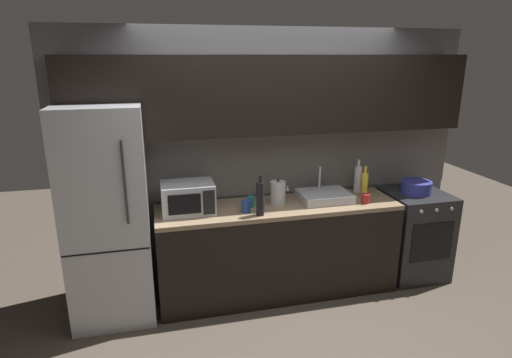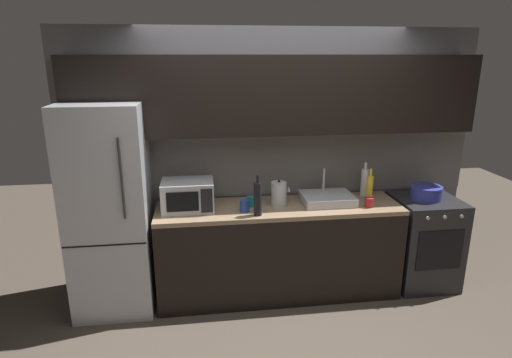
{
  "view_description": "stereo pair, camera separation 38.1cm",
  "coord_description": "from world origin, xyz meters",
  "px_view_note": "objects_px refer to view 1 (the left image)",
  "views": [
    {
      "loc": [
        -1.08,
        -2.65,
        2.25
      ],
      "look_at": [
        -0.22,
        0.9,
        1.17
      ],
      "focal_mm": 29.6,
      "sensor_mm": 36.0,
      "label": 1
    },
    {
      "loc": [
        -0.71,
        -2.72,
        2.25
      ],
      "look_at": [
        -0.22,
        0.9,
        1.17
      ],
      "focal_mm": 29.6,
      "sensor_mm": 36.0,
      "label": 2
    }
  ],
  "objects_px": {
    "refrigerator": "(108,215)",
    "mug_red": "(366,198)",
    "wine_bottle_dark": "(260,198)",
    "kettle": "(278,193)",
    "cooking_pot": "(416,187)",
    "oven_range": "(413,234)",
    "microwave": "(188,198)",
    "wine_bottle_yellow": "(365,185)",
    "mug_blue": "(246,206)",
    "mug_teal": "(251,202)",
    "wine_bottle_white": "(358,179)"
  },
  "relations": [
    {
      "from": "kettle",
      "to": "wine_bottle_yellow",
      "type": "relative_size",
      "value": 0.75
    },
    {
      "from": "microwave",
      "to": "cooking_pot",
      "type": "bearing_deg",
      "value": -0.46
    },
    {
      "from": "oven_range",
      "to": "mug_red",
      "type": "relative_size",
      "value": 10.12
    },
    {
      "from": "refrigerator",
      "to": "microwave",
      "type": "distance_m",
      "value": 0.69
    },
    {
      "from": "microwave",
      "to": "wine_bottle_dark",
      "type": "bearing_deg",
      "value": -20.38
    },
    {
      "from": "kettle",
      "to": "wine_bottle_yellow",
      "type": "bearing_deg",
      "value": -2.17
    },
    {
      "from": "mug_teal",
      "to": "cooking_pot",
      "type": "relative_size",
      "value": 0.32
    },
    {
      "from": "wine_bottle_dark",
      "to": "wine_bottle_white",
      "type": "bearing_deg",
      "value": 19.44
    },
    {
      "from": "mug_red",
      "to": "mug_blue",
      "type": "bearing_deg",
      "value": 178.28
    },
    {
      "from": "refrigerator",
      "to": "wine_bottle_yellow",
      "type": "height_order",
      "value": "refrigerator"
    },
    {
      "from": "mug_red",
      "to": "cooking_pot",
      "type": "bearing_deg",
      "value": 12.45
    },
    {
      "from": "refrigerator",
      "to": "microwave",
      "type": "relative_size",
      "value": 4.08
    },
    {
      "from": "wine_bottle_yellow",
      "to": "mug_red",
      "type": "distance_m",
      "value": 0.17
    },
    {
      "from": "wine_bottle_white",
      "to": "mug_teal",
      "type": "height_order",
      "value": "wine_bottle_white"
    },
    {
      "from": "refrigerator",
      "to": "mug_red",
      "type": "bearing_deg",
      "value": -3.42
    },
    {
      "from": "cooking_pot",
      "to": "wine_bottle_white",
      "type": "bearing_deg",
      "value": 160.99
    },
    {
      "from": "microwave",
      "to": "mug_red",
      "type": "bearing_deg",
      "value": -5.46
    },
    {
      "from": "refrigerator",
      "to": "mug_blue",
      "type": "relative_size",
      "value": 17.41
    },
    {
      "from": "kettle",
      "to": "cooking_pot",
      "type": "height_order",
      "value": "kettle"
    },
    {
      "from": "oven_range",
      "to": "wine_bottle_dark",
      "type": "distance_m",
      "value": 1.82
    },
    {
      "from": "mug_teal",
      "to": "mug_red",
      "type": "distance_m",
      "value": 1.09
    },
    {
      "from": "cooking_pot",
      "to": "mug_red",
      "type": "bearing_deg",
      "value": -167.55
    },
    {
      "from": "microwave",
      "to": "mug_blue",
      "type": "relative_size",
      "value": 4.27
    },
    {
      "from": "mug_blue",
      "to": "cooking_pot",
      "type": "relative_size",
      "value": 0.36
    },
    {
      "from": "wine_bottle_dark",
      "to": "mug_red",
      "type": "distance_m",
      "value": 1.05
    },
    {
      "from": "refrigerator",
      "to": "wine_bottle_white",
      "type": "xyz_separation_m",
      "value": [
        2.41,
        0.19,
        0.1
      ]
    },
    {
      "from": "refrigerator",
      "to": "mug_red",
      "type": "height_order",
      "value": "refrigerator"
    },
    {
      "from": "wine_bottle_yellow",
      "to": "cooking_pot",
      "type": "relative_size",
      "value": 1.08
    },
    {
      "from": "mug_red",
      "to": "kettle",
      "type": "bearing_deg",
      "value": 168.2
    },
    {
      "from": "wine_bottle_white",
      "to": "wine_bottle_dark",
      "type": "bearing_deg",
      "value": -160.56
    },
    {
      "from": "mug_teal",
      "to": "wine_bottle_dark",
      "type": "bearing_deg",
      "value": -81.55
    },
    {
      "from": "wine_bottle_yellow",
      "to": "mug_teal",
      "type": "xyz_separation_m",
      "value": [
        -1.13,
        0.03,
        -0.08
      ]
    },
    {
      "from": "oven_range",
      "to": "wine_bottle_dark",
      "type": "xyz_separation_m",
      "value": [
        -1.7,
        -0.2,
        0.6
      ]
    },
    {
      "from": "cooking_pot",
      "to": "mug_blue",
      "type": "bearing_deg",
      "value": -176.63
    },
    {
      "from": "wine_bottle_dark",
      "to": "mug_blue",
      "type": "distance_m",
      "value": 0.18
    },
    {
      "from": "oven_range",
      "to": "mug_blue",
      "type": "xyz_separation_m",
      "value": [
        -1.81,
        -0.1,
        0.5
      ]
    },
    {
      "from": "wine_bottle_white",
      "to": "mug_teal",
      "type": "xyz_separation_m",
      "value": [
        -1.16,
        -0.17,
        -0.09
      ]
    },
    {
      "from": "microwave",
      "to": "mug_teal",
      "type": "relative_size",
      "value": 4.76
    },
    {
      "from": "kettle",
      "to": "wine_bottle_yellow",
      "type": "height_order",
      "value": "wine_bottle_yellow"
    },
    {
      "from": "wine_bottle_yellow",
      "to": "cooking_pot",
      "type": "distance_m",
      "value": 0.58
    },
    {
      "from": "wine_bottle_dark",
      "to": "wine_bottle_yellow",
      "type": "xyz_separation_m",
      "value": [
        1.1,
        0.2,
        -0.02
      ]
    },
    {
      "from": "refrigerator",
      "to": "wine_bottle_white",
      "type": "bearing_deg",
      "value": 4.52
    },
    {
      "from": "wine_bottle_white",
      "to": "mug_red",
      "type": "bearing_deg",
      "value": -103.43
    },
    {
      "from": "microwave",
      "to": "kettle",
      "type": "bearing_deg",
      "value": 0.84
    },
    {
      "from": "wine_bottle_yellow",
      "to": "wine_bottle_white",
      "type": "height_order",
      "value": "wine_bottle_white"
    },
    {
      "from": "cooking_pot",
      "to": "microwave",
      "type": "bearing_deg",
      "value": 179.54
    },
    {
      "from": "wine_bottle_dark",
      "to": "cooking_pot",
      "type": "distance_m",
      "value": 1.69
    },
    {
      "from": "kettle",
      "to": "cooking_pot",
      "type": "bearing_deg",
      "value": -1.21
    },
    {
      "from": "oven_range",
      "to": "wine_bottle_white",
      "type": "relative_size",
      "value": 2.66
    },
    {
      "from": "mug_teal",
      "to": "cooking_pot",
      "type": "xyz_separation_m",
      "value": [
        1.71,
        -0.02,
        0.02
      ]
    }
  ]
}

